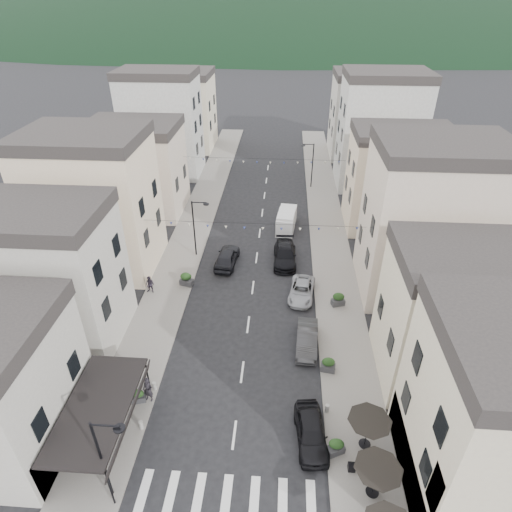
{
  "coord_description": "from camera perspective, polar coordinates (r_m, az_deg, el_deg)",
  "views": [
    {
      "loc": [
        2.43,
        -9.93,
        23.1
      ],
      "look_at": [
        0.3,
        20.82,
        3.5
      ],
      "focal_mm": 30.0,
      "sensor_mm": 36.0,
      "label": 1
    }
  ],
  "objects": [
    {
      "name": "planter_lb",
      "position": [
        38.96,
        -9.29,
        -3.06
      ],
      "size": [
        1.27,
        0.92,
        1.28
      ],
      "rotation": [
        0.0,
        0.0,
        -0.27
      ],
      "color": "#323235",
      "rests_on": "sidewalk_left"
    },
    {
      "name": "parked_car_a",
      "position": [
        27.54,
        7.36,
        -22.23
      ],
      "size": [
        2.19,
        4.51,
        1.48
      ],
      "primitive_type": "imported",
      "rotation": [
        0.0,
        0.0,
        0.1
      ],
      "color": "black",
      "rests_on": "ground"
    },
    {
      "name": "planter_la",
      "position": [
        30.08,
        -15.44,
        -17.53
      ],
      "size": [
        1.02,
        0.73,
        1.02
      ],
      "rotation": [
        0.0,
        0.0,
        0.28
      ],
      "color": "#2E2E30",
      "rests_on": "sidewalk_left"
    },
    {
      "name": "sidewalk_right",
      "position": [
        48.11,
        9.54,
        3.36
      ],
      "size": [
        4.0,
        76.0,
        0.12
      ],
      "primitive_type": "cube",
      "color": "slate",
      "rests_on": "ground"
    },
    {
      "name": "delivery_van",
      "position": [
        47.61,
        4.08,
        4.83
      ],
      "size": [
        2.32,
        4.78,
        2.21
      ],
      "rotation": [
        0.0,
        0.0,
        -0.11
      ],
      "color": "white",
      "rests_on": "ground"
    },
    {
      "name": "streetlamp_right_far",
      "position": [
        57.41,
        7.29,
        12.45
      ],
      "size": [
        1.7,
        0.56,
        6.0
      ],
      "color": "black",
      "rests_on": "ground"
    },
    {
      "name": "bollards",
      "position": [
        27.54,
        -3.07,
        -23.06
      ],
      "size": [
        11.66,
        10.26,
        0.6
      ],
      "color": "gray",
      "rests_on": "ground"
    },
    {
      "name": "sidewalk_left",
      "position": [
        48.86,
        -8.26,
        3.96
      ],
      "size": [
        4.0,
        76.0,
        0.12
      ],
      "primitive_type": "cube",
      "color": "slate",
      "rests_on": "ground"
    },
    {
      "name": "hill_backdrop",
      "position": [
        310.8,
        3.98,
        28.13
      ],
      "size": [
        640.0,
        360.0,
        70.0
      ],
      "primitive_type": "ellipsoid",
      "color": "black",
      "rests_on": "ground"
    },
    {
      "name": "streetlamp_left_far",
      "position": [
        41.66,
        -7.95,
        4.37
      ],
      "size": [
        1.7,
        0.56,
        6.0
      ],
      "color": "black",
      "rests_on": "ground"
    },
    {
      "name": "parked_car_b",
      "position": [
        32.74,
        6.81,
        -10.97
      ],
      "size": [
        1.78,
        4.46,
        1.44
      ],
      "primitive_type": "imported",
      "rotation": [
        0.0,
        0.0,
        -0.06
      ],
      "color": "#2E2E30",
      "rests_on": "ground"
    },
    {
      "name": "parked_car_d",
      "position": [
        41.91,
        3.86,
        0.18
      ],
      "size": [
        2.27,
        5.38,
        1.55
      ],
      "primitive_type": "imported",
      "rotation": [
        0.0,
        0.0,
        0.02
      ],
      "color": "black",
      "rests_on": "ground"
    },
    {
      "name": "boutique_awning",
      "position": [
        26.76,
        -19.87,
        -18.55
      ],
      "size": [
        3.77,
        7.5,
        3.28
      ],
      "color": "black",
      "rests_on": "ground"
    },
    {
      "name": "parked_car_c",
      "position": [
        37.48,
        6.11,
        -4.62
      ],
      "size": [
        2.62,
        4.69,
        1.24
      ],
      "primitive_type": "imported",
      "rotation": [
        0.0,
        0.0,
        -0.13
      ],
      "color": "#989AA0",
      "rests_on": "ground"
    },
    {
      "name": "bunting_near",
      "position": [
        36.47,
        -0.34,
        3.87
      ],
      "size": [
        19.0,
        0.28,
        0.62
      ],
      "color": "black",
      "rests_on": "ground"
    },
    {
      "name": "planter_rb",
      "position": [
        31.2,
        9.59,
        -14.09
      ],
      "size": [
        1.1,
        0.72,
        1.15
      ],
      "rotation": [
        0.0,
        0.0,
        -0.16
      ],
      "color": "#333335",
      "rests_on": "sidewalk_right"
    },
    {
      "name": "planter_ra",
      "position": [
        27.29,
        10.63,
        -23.71
      ],
      "size": [
        1.15,
        0.93,
        1.13
      ],
      "rotation": [
        0.0,
        0.0,
        0.44
      ],
      "color": "#323234",
      "rests_on": "sidewalk_right"
    },
    {
      "name": "buildings_row_right",
      "position": [
        50.91,
        17.82,
        11.67
      ],
      "size": [
        10.2,
        54.16,
        14.5
      ],
      "color": "beige",
      "rests_on": "ground"
    },
    {
      "name": "streetlamp_left_near",
      "position": [
        24.22,
        -19.48,
        -23.55
      ],
      "size": [
        1.7,
        0.56,
        6.0
      ],
      "color": "black",
      "rests_on": "ground"
    },
    {
      "name": "cafe_terrace",
      "position": [
        24.9,
        15.91,
        -25.92
      ],
      "size": [
        2.5,
        8.1,
        2.53
      ],
      "color": "black",
      "rests_on": "ground"
    },
    {
      "name": "parked_car_e",
      "position": [
        41.49,
        -3.9,
        -0.15
      ],
      "size": [
        2.28,
        4.84,
        1.6
      ],
      "primitive_type": "imported",
      "rotation": [
        0.0,
        0.0,
        3.06
      ],
      "color": "black",
      "rests_on": "ground"
    },
    {
      "name": "buildings_row_left",
      "position": [
        53.37,
        -15.14,
        12.81
      ],
      "size": [
        10.2,
        54.16,
        14.0
      ],
      "color": "#AAA69B",
      "rests_on": "ground"
    },
    {
      "name": "pedestrian_a",
      "position": [
        29.66,
        -14.2,
        -16.9
      ],
      "size": [
        0.77,
        0.6,
        1.89
      ],
      "primitive_type": "imported",
      "rotation": [
        0.0,
        0.0,
        -0.23
      ],
      "color": "black",
      "rests_on": "sidewalk_left"
    },
    {
      "name": "pedestrian_b",
      "position": [
        38.57,
        -13.94,
        -3.73
      ],
      "size": [
        0.88,
        0.73,
        1.64
      ],
      "primitive_type": "imported",
      "rotation": [
        0.0,
        0.0,
        -0.15
      ],
      "color": "#241E29",
      "rests_on": "sidewalk_left"
    },
    {
      "name": "bunting_far",
      "position": [
        51.06,
        1.02,
        12.47
      ],
      "size": [
        19.0,
        0.28,
        0.62
      ],
      "color": "black",
      "rests_on": "ground"
    },
    {
      "name": "planter_rc",
      "position": [
        36.83,
        10.91,
        -5.68
      ],
      "size": [
        1.22,
        0.89,
        1.22
      ],
      "rotation": [
        0.0,
        0.0,
        0.3
      ],
      "color": "#333336",
      "rests_on": "sidewalk_right"
    }
  ]
}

